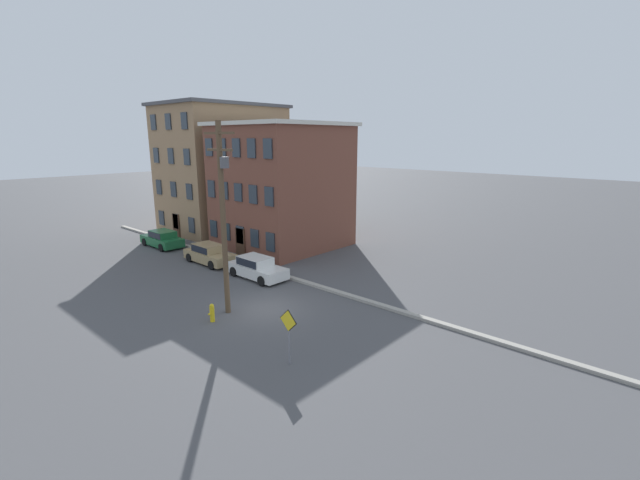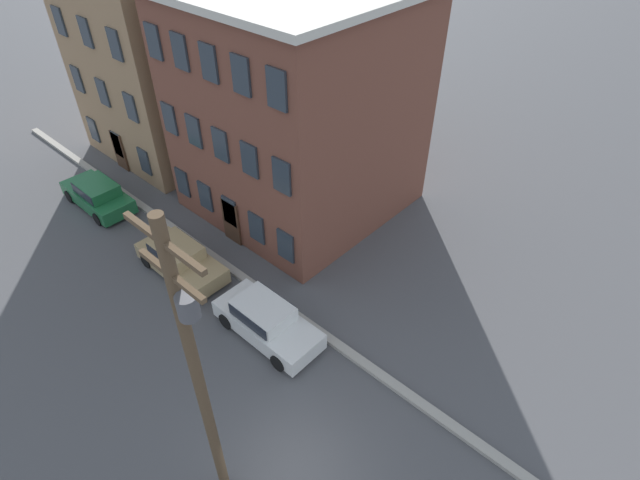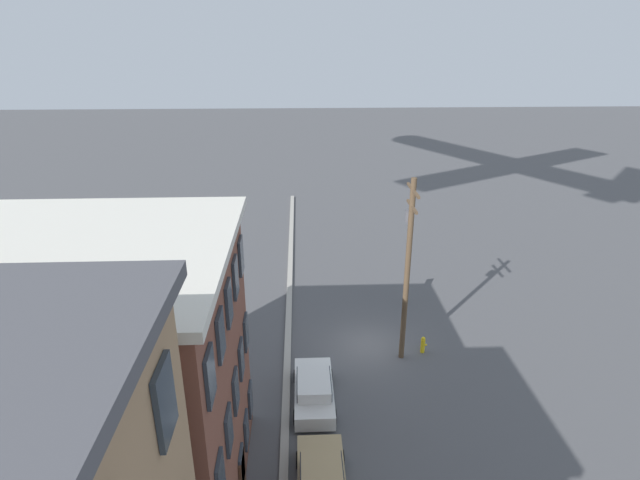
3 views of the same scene
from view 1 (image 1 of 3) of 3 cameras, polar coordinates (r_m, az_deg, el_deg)
name	(u,v)px [view 1 (image 1 of 3)]	position (r m, az deg, el deg)	size (l,w,h in m)	color
ground_plane	(266,309)	(23.88, -7.23, -9.12)	(200.00, 200.00, 0.00)	#4C4C4F
kerb_strip	(321,287)	(26.78, 0.10, -6.28)	(56.00, 0.36, 0.16)	#9E998E
apartment_corner	(223,168)	(44.74, -12.83, 9.36)	(8.58, 11.56, 12.35)	#9E7A56
apartment_midblock	(282,185)	(36.67, -5.11, 7.26)	(9.47, 9.60, 10.38)	brown
car_green	(162,238)	(39.05, -20.28, 0.22)	(4.40, 1.92, 1.43)	#1E6638
car_tan	(209,253)	(32.93, -14.55, -1.72)	(4.40, 1.92, 1.43)	tan
car_white	(257,267)	(28.86, -8.46, -3.57)	(4.40, 1.92, 1.43)	silver
caution_sign	(289,328)	(17.74, -4.22, -11.63)	(0.97, 0.08, 2.42)	slate
utility_pole	(223,210)	(22.25, -12.79, 3.95)	(2.40, 0.44, 9.95)	brown
fire_hydrant	(212,313)	(22.68, -14.20, -9.37)	(0.24, 0.34, 0.96)	yellow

